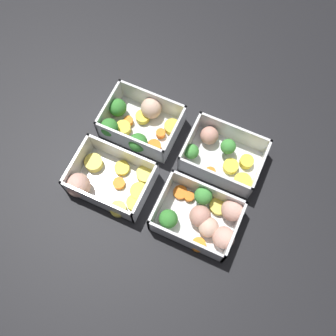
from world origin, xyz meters
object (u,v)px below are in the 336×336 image
(container_far_left, at_px, (205,217))
(container_far_right, at_px, (106,181))
(container_near_left, at_px, (221,154))
(container_near_right, at_px, (138,122))

(container_far_left, bearing_deg, container_far_right, 3.55)
(container_far_right, bearing_deg, container_far_left, -176.45)
(container_near_left, distance_m, container_far_right, 0.24)
(container_near_right, height_order, container_far_left, same)
(container_near_right, xyz_separation_m, container_far_left, (-0.21, 0.13, -0.00))
(container_near_left, relative_size, container_near_right, 0.99)
(container_near_left, bearing_deg, container_near_right, 1.80)
(container_near_right, bearing_deg, container_far_left, 147.71)
(container_near_left, height_order, container_near_right, same)
(container_near_left, bearing_deg, container_far_left, 98.62)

